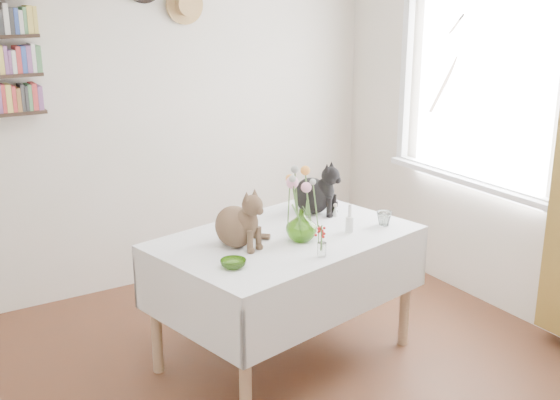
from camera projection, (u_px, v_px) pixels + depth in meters
room at (303, 201)px, 3.18m from camera, size 4.08×4.58×2.58m
window at (479, 106)px, 4.77m from camera, size 0.12×1.52×1.32m
dining_table at (286, 267)px, 4.13m from camera, size 1.64×1.23×0.79m
tabby_cat at (235, 216)px, 3.87m from camera, size 0.32×0.36×0.35m
black_cat at (312, 186)px, 4.44m from camera, size 0.35×0.37×0.35m
flower_vase at (301, 225)px, 3.97m from camera, size 0.22×0.22×0.19m
green_bowl at (233, 264)px, 3.61m from camera, size 0.16×0.16×0.04m
drinking_glass at (384, 219)px, 4.23m from camera, size 0.12×0.12×0.09m
candlestick at (349, 223)px, 4.11m from camera, size 0.05×0.05×0.17m
berry_jar at (322, 241)px, 3.73m from camera, size 0.05×0.05×0.20m
porcelain_figurine at (335, 210)px, 4.41m from camera, size 0.04×0.04×0.08m
flower_bouquet at (301, 183)px, 3.90m from camera, size 0.17×0.13×0.39m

